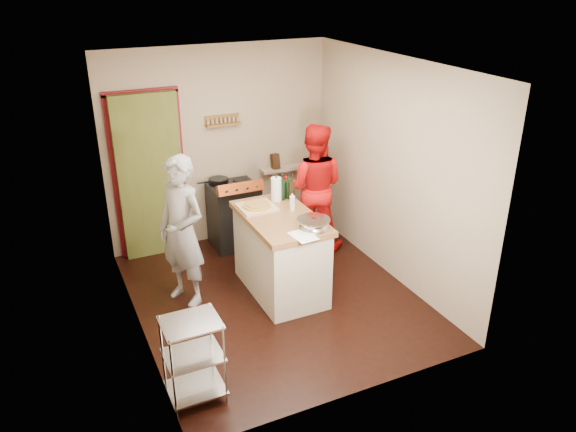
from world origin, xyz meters
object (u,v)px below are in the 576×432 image
object	(u,v)px
wire_shelving	(193,356)
person_red	(314,187)
island	(281,252)
stove	(234,214)
person_stripe	(182,232)

from	to	relation	value
wire_shelving	person_red	distance (m)	3.18
wire_shelving	person_red	bearing A→B (deg)	43.80
island	stove	bearing A→B (deg)	93.43
person_red	person_stripe	bearing A→B (deg)	51.62
stove	island	distance (m)	1.33
wire_shelving	person_red	world-z (taller)	person_red
island	person_stripe	xyz separation A→B (m)	(-1.04, 0.28, 0.35)
stove	island	bearing A→B (deg)	-86.57
wire_shelving	person_stripe	distance (m)	1.67
stove	person_stripe	bearing A→B (deg)	-132.61
island	person_stripe	world-z (taller)	person_stripe
island	person_stripe	size ratio (longest dim) A/B	0.80
wire_shelving	island	xyz separation A→B (m)	(1.41, 1.30, 0.06)
stove	island	xyz separation A→B (m)	(0.08, -1.32, 0.05)
stove	person_red	bearing A→B (deg)	-24.67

